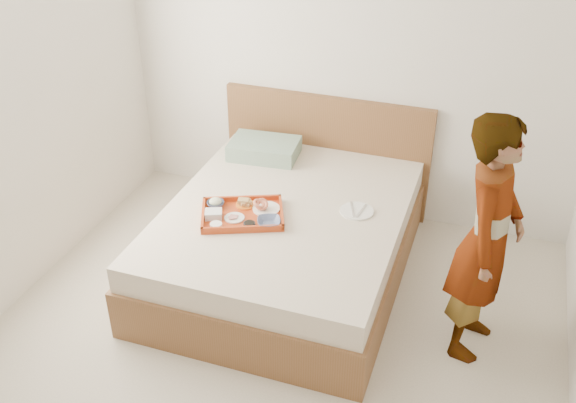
% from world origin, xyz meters
% --- Properties ---
extents(ground, '(3.50, 4.00, 0.01)m').
position_xyz_m(ground, '(0.00, 0.00, 0.00)').
color(ground, beige).
rests_on(ground, ground).
extents(wall_back, '(3.50, 0.01, 2.60)m').
position_xyz_m(wall_back, '(0.00, 2.00, 1.30)').
color(wall_back, silver).
rests_on(wall_back, ground).
extents(bed, '(1.65, 2.00, 0.53)m').
position_xyz_m(bed, '(-0.14, 1.00, 0.27)').
color(bed, brown).
rests_on(bed, ground).
extents(headboard, '(1.65, 0.06, 0.95)m').
position_xyz_m(headboard, '(-0.14, 1.97, 0.47)').
color(headboard, brown).
rests_on(headboard, ground).
extents(pillow, '(0.54, 0.39, 0.12)m').
position_xyz_m(pillow, '(-0.55, 1.66, 0.59)').
color(pillow, '#96AA9A').
rests_on(pillow, bed).
extents(tray, '(0.64, 0.56, 0.05)m').
position_xyz_m(tray, '(-0.38, 0.80, 0.55)').
color(tray, '#AA4C18').
rests_on(tray, bed).
extents(prawn_plate, '(0.24, 0.24, 0.01)m').
position_xyz_m(prawn_plate, '(-0.25, 0.92, 0.55)').
color(prawn_plate, white).
rests_on(prawn_plate, tray).
extents(navy_bowl_big, '(0.20, 0.20, 0.04)m').
position_xyz_m(navy_bowl_big, '(-0.17, 0.76, 0.56)').
color(navy_bowl_big, navy).
rests_on(navy_bowl_big, tray).
extents(sauce_dish, '(0.10, 0.10, 0.03)m').
position_xyz_m(sauce_dish, '(-0.28, 0.69, 0.56)').
color(sauce_dish, black).
rests_on(sauce_dish, tray).
extents(meat_plate, '(0.17, 0.17, 0.01)m').
position_xyz_m(meat_plate, '(-0.41, 0.75, 0.55)').
color(meat_plate, white).
rests_on(meat_plate, tray).
extents(bread_plate, '(0.17, 0.17, 0.01)m').
position_xyz_m(bread_plate, '(-0.41, 0.92, 0.55)').
color(bread_plate, orange).
rests_on(bread_plate, tray).
extents(salad_bowl, '(0.15, 0.15, 0.04)m').
position_xyz_m(salad_bowl, '(-0.59, 0.85, 0.56)').
color(salad_bowl, navy).
rests_on(salad_bowl, tray).
extents(plastic_tub, '(0.14, 0.13, 0.05)m').
position_xyz_m(plastic_tub, '(-0.54, 0.72, 0.57)').
color(plastic_tub, silver).
rests_on(plastic_tub, tray).
extents(cheese_round, '(0.10, 0.10, 0.03)m').
position_xyz_m(cheese_round, '(-0.48, 0.62, 0.56)').
color(cheese_round, white).
rests_on(cheese_round, tray).
extents(dinner_plate, '(0.23, 0.23, 0.01)m').
position_xyz_m(dinner_plate, '(0.32, 1.11, 0.54)').
color(dinner_plate, white).
rests_on(dinner_plate, bed).
extents(person, '(0.45, 0.61, 1.53)m').
position_xyz_m(person, '(1.16, 0.70, 0.77)').
color(person, silver).
rests_on(person, ground).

